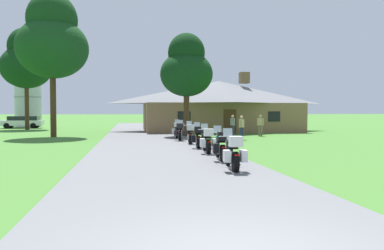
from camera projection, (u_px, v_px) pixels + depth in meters
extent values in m
plane|color=#42752D|center=(151.00, 142.00, 24.53)|extent=(500.00, 500.00, 0.00)
cube|color=slate|center=(153.00, 144.00, 22.55)|extent=(6.40, 80.00, 0.06)
cylinder|color=black|center=(228.00, 156.00, 13.17)|extent=(0.17, 0.65, 0.64)
cylinder|color=black|center=(235.00, 162.00, 11.74)|extent=(0.21, 0.65, 0.64)
cube|color=silver|center=(232.00, 157.00, 12.43)|extent=(0.31, 0.58, 0.30)
ellipsoid|color=black|center=(230.00, 143.00, 12.68)|extent=(0.35, 0.55, 0.26)
cube|color=black|center=(233.00, 147.00, 12.22)|extent=(0.33, 0.54, 0.10)
cylinder|color=silver|center=(228.00, 136.00, 13.11)|extent=(0.66, 0.09, 0.03)
cylinder|color=silver|center=(228.00, 146.00, 13.16)|extent=(0.08, 0.24, 0.73)
cube|color=#B2BCC6|center=(228.00, 132.00, 13.20)|extent=(0.33, 0.14, 0.27)
sphere|color=silver|center=(228.00, 140.00, 13.12)|extent=(0.11, 0.11, 0.11)
cube|color=silver|center=(236.00, 141.00, 11.67)|extent=(0.43, 0.40, 0.32)
cube|color=red|center=(237.00, 156.00, 11.51)|extent=(0.14, 0.04, 0.06)
cylinder|color=silver|center=(238.00, 164.00, 12.07)|extent=(0.12, 0.55, 0.07)
cube|color=silver|center=(227.00, 156.00, 11.76)|extent=(0.24, 0.42, 0.36)
cube|color=silver|center=(243.00, 156.00, 11.80)|extent=(0.24, 0.42, 0.36)
cylinder|color=black|center=(218.00, 149.00, 15.65)|extent=(0.17, 0.65, 0.64)
cylinder|color=black|center=(223.00, 153.00, 14.22)|extent=(0.21, 0.65, 0.64)
cube|color=silver|center=(220.00, 150.00, 14.91)|extent=(0.31, 0.58, 0.30)
ellipsoid|color=#195B33|center=(219.00, 138.00, 15.16)|extent=(0.35, 0.55, 0.26)
cube|color=black|center=(221.00, 141.00, 14.70)|extent=(0.33, 0.54, 0.10)
cylinder|color=silver|center=(218.00, 132.00, 15.59)|extent=(0.66, 0.09, 0.03)
cylinder|color=silver|center=(218.00, 141.00, 15.64)|extent=(0.08, 0.24, 0.73)
cube|color=#B2BCC6|center=(217.00, 129.00, 15.68)|extent=(0.33, 0.14, 0.27)
sphere|color=silver|center=(218.00, 136.00, 15.59)|extent=(0.11, 0.11, 0.11)
cube|color=black|center=(223.00, 136.00, 14.14)|extent=(0.43, 0.40, 0.32)
cube|color=red|center=(224.00, 148.00, 13.99)|extent=(0.14, 0.04, 0.06)
cylinder|color=silver|center=(225.00, 155.00, 14.55)|extent=(0.12, 0.55, 0.07)
cube|color=black|center=(216.00, 148.00, 14.24)|extent=(0.24, 0.42, 0.36)
cube|color=black|center=(229.00, 148.00, 14.28)|extent=(0.24, 0.42, 0.36)
cylinder|color=black|center=(205.00, 144.00, 18.21)|extent=(0.16, 0.65, 0.64)
cylinder|color=black|center=(209.00, 147.00, 16.78)|extent=(0.20, 0.65, 0.64)
cube|color=silver|center=(207.00, 144.00, 17.47)|extent=(0.30, 0.58, 0.30)
ellipsoid|color=black|center=(206.00, 134.00, 17.72)|extent=(0.34, 0.54, 0.26)
cube|color=black|center=(207.00, 137.00, 17.26)|extent=(0.32, 0.54, 0.10)
cylinder|color=silver|center=(205.00, 129.00, 18.15)|extent=(0.66, 0.08, 0.03)
cylinder|color=silver|center=(205.00, 137.00, 18.20)|extent=(0.08, 0.24, 0.73)
cube|color=#B2BCC6|center=(204.00, 126.00, 18.24)|extent=(0.33, 0.13, 0.27)
sphere|color=silver|center=(205.00, 132.00, 18.15)|extent=(0.11, 0.11, 0.11)
cube|color=silver|center=(209.00, 132.00, 16.71)|extent=(0.43, 0.39, 0.32)
cube|color=red|center=(209.00, 142.00, 16.55)|extent=(0.14, 0.04, 0.06)
cylinder|color=silver|center=(211.00, 148.00, 17.11)|extent=(0.11, 0.55, 0.07)
cube|color=silver|center=(203.00, 143.00, 16.80)|extent=(0.23, 0.41, 0.36)
cube|color=silver|center=(214.00, 143.00, 16.84)|extent=(0.23, 0.41, 0.36)
cylinder|color=black|center=(197.00, 140.00, 20.69)|extent=(0.19, 0.65, 0.64)
cylinder|color=black|center=(199.00, 142.00, 19.25)|extent=(0.23, 0.65, 0.64)
cube|color=silver|center=(198.00, 140.00, 19.95)|extent=(0.33, 0.59, 0.30)
ellipsoid|color=#1E3899|center=(198.00, 131.00, 20.19)|extent=(0.36, 0.55, 0.26)
cube|color=black|center=(198.00, 133.00, 19.74)|extent=(0.34, 0.55, 0.10)
cylinder|color=silver|center=(197.00, 127.00, 20.63)|extent=(0.66, 0.11, 0.03)
cylinder|color=silver|center=(197.00, 134.00, 20.68)|extent=(0.09, 0.24, 0.73)
cube|color=#B2BCC6|center=(197.00, 125.00, 20.72)|extent=(0.33, 0.15, 0.27)
sphere|color=silver|center=(197.00, 130.00, 20.63)|extent=(0.11, 0.11, 0.11)
cube|color=black|center=(199.00, 130.00, 19.18)|extent=(0.44, 0.41, 0.32)
cube|color=red|center=(199.00, 138.00, 19.03)|extent=(0.14, 0.05, 0.06)
cylinder|color=silver|center=(201.00, 144.00, 19.58)|extent=(0.14, 0.55, 0.07)
cube|color=black|center=(193.00, 139.00, 19.29)|extent=(0.25, 0.42, 0.36)
cube|color=black|center=(204.00, 139.00, 19.31)|extent=(0.25, 0.42, 0.36)
cylinder|color=black|center=(189.00, 137.00, 23.34)|extent=(0.18, 0.65, 0.64)
cylinder|color=black|center=(190.00, 139.00, 21.90)|extent=(0.22, 0.65, 0.64)
cube|color=silver|center=(190.00, 137.00, 22.60)|extent=(0.32, 0.58, 0.30)
ellipsoid|color=maroon|center=(190.00, 129.00, 22.84)|extent=(0.35, 0.55, 0.26)
cube|color=black|center=(190.00, 131.00, 22.39)|extent=(0.33, 0.55, 0.10)
cylinder|color=silver|center=(189.00, 126.00, 23.27)|extent=(0.66, 0.10, 0.03)
cylinder|color=silver|center=(189.00, 131.00, 23.33)|extent=(0.08, 0.24, 0.73)
cube|color=#B2BCC6|center=(189.00, 123.00, 23.37)|extent=(0.33, 0.14, 0.27)
sphere|color=silver|center=(189.00, 128.00, 23.28)|extent=(0.11, 0.11, 0.11)
cube|color=#B7B7BC|center=(190.00, 127.00, 21.83)|extent=(0.44, 0.40, 0.32)
cube|color=red|center=(191.00, 135.00, 21.68)|extent=(0.14, 0.04, 0.06)
cylinder|color=silver|center=(192.00, 140.00, 22.23)|extent=(0.13, 0.55, 0.07)
cylinder|color=black|center=(181.00, 134.00, 25.85)|extent=(0.22, 0.65, 0.64)
cylinder|color=black|center=(180.00, 136.00, 24.41)|extent=(0.26, 0.66, 0.64)
cube|color=silver|center=(180.00, 134.00, 25.10)|extent=(0.35, 0.60, 0.30)
ellipsoid|color=orange|center=(180.00, 127.00, 25.35)|extent=(0.38, 0.56, 0.26)
cube|color=black|center=(180.00, 129.00, 24.89)|extent=(0.36, 0.56, 0.10)
cylinder|color=silver|center=(181.00, 124.00, 25.78)|extent=(0.66, 0.14, 0.03)
cylinder|color=silver|center=(181.00, 129.00, 25.83)|extent=(0.10, 0.24, 0.73)
cube|color=#B2BCC6|center=(181.00, 122.00, 25.88)|extent=(0.33, 0.16, 0.27)
sphere|color=silver|center=(181.00, 126.00, 25.79)|extent=(0.11, 0.11, 0.11)
cube|color=black|center=(180.00, 126.00, 24.33)|extent=(0.45, 0.42, 0.32)
cube|color=red|center=(180.00, 132.00, 24.18)|extent=(0.14, 0.05, 0.06)
cylinder|color=silver|center=(182.00, 137.00, 24.73)|extent=(0.16, 0.55, 0.07)
cube|color=black|center=(176.00, 133.00, 24.45)|extent=(0.26, 0.43, 0.36)
cube|color=black|center=(184.00, 133.00, 24.45)|extent=(0.26, 0.43, 0.36)
cylinder|color=black|center=(177.00, 133.00, 28.19)|extent=(0.19, 0.65, 0.64)
cylinder|color=black|center=(177.00, 134.00, 26.75)|extent=(0.23, 0.65, 0.64)
cube|color=silver|center=(177.00, 132.00, 27.45)|extent=(0.33, 0.59, 0.30)
ellipsoid|color=silver|center=(177.00, 126.00, 27.69)|extent=(0.36, 0.55, 0.26)
cube|color=black|center=(177.00, 127.00, 27.23)|extent=(0.34, 0.55, 0.10)
cylinder|color=silver|center=(177.00, 123.00, 28.12)|extent=(0.66, 0.12, 0.03)
cylinder|color=silver|center=(177.00, 128.00, 28.17)|extent=(0.09, 0.24, 0.73)
cube|color=#B2BCC6|center=(177.00, 121.00, 28.22)|extent=(0.33, 0.15, 0.27)
sphere|color=silver|center=(177.00, 125.00, 28.13)|extent=(0.11, 0.11, 0.11)
cube|color=silver|center=(177.00, 125.00, 26.68)|extent=(0.44, 0.41, 0.32)
cube|color=red|center=(177.00, 131.00, 26.52)|extent=(0.14, 0.05, 0.06)
cylinder|color=silver|center=(179.00, 135.00, 27.08)|extent=(0.14, 0.55, 0.07)
cube|color=silver|center=(173.00, 131.00, 26.78)|extent=(0.25, 0.42, 0.36)
cube|color=silver|center=(181.00, 131.00, 26.80)|extent=(0.25, 0.42, 0.36)
cube|color=brown|center=(219.00, 117.00, 37.46)|extent=(14.47, 8.61, 2.71)
pyramid|color=slate|center=(219.00, 92.00, 37.38)|extent=(15.34, 9.13, 2.22)
cube|color=brown|center=(244.00, 78.00, 37.75)|extent=(0.90, 0.90, 1.10)
cube|color=#472D19|center=(230.00, 122.00, 33.20)|extent=(1.10, 0.08, 2.10)
cube|color=black|center=(184.00, 117.00, 32.53)|extent=(1.10, 0.06, 0.90)
cube|color=black|center=(274.00, 117.00, 33.84)|extent=(1.10, 0.06, 0.90)
cylinder|color=#75664C|center=(259.00, 131.00, 29.85)|extent=(0.14, 0.14, 0.86)
cylinder|color=#75664C|center=(261.00, 131.00, 29.78)|extent=(0.14, 0.14, 0.86)
cube|color=tan|center=(260.00, 122.00, 29.79)|extent=(0.42, 0.38, 0.56)
cylinder|color=tan|center=(258.00, 122.00, 29.88)|extent=(0.09, 0.09, 0.58)
cylinder|color=tan|center=(263.00, 122.00, 29.70)|extent=(0.09, 0.09, 0.58)
sphere|color=tan|center=(260.00, 116.00, 29.77)|extent=(0.21, 0.21, 0.21)
cylinder|color=#B2AD99|center=(260.00, 115.00, 29.77)|extent=(0.22, 0.22, 0.05)
cylinder|color=navy|center=(233.00, 131.00, 29.88)|extent=(0.14, 0.14, 0.86)
cylinder|color=navy|center=(232.00, 131.00, 30.04)|extent=(0.14, 0.14, 0.86)
cube|color=gray|center=(233.00, 122.00, 29.93)|extent=(0.30, 0.40, 0.56)
cylinder|color=gray|center=(234.00, 122.00, 29.72)|extent=(0.09, 0.09, 0.58)
cylinder|color=gray|center=(231.00, 122.00, 30.15)|extent=(0.09, 0.09, 0.58)
sphere|color=tan|center=(233.00, 116.00, 29.92)|extent=(0.21, 0.21, 0.21)
cylinder|color=navy|center=(242.00, 134.00, 26.03)|extent=(0.14, 0.14, 0.86)
cylinder|color=navy|center=(241.00, 134.00, 25.89)|extent=(0.14, 0.14, 0.86)
cube|color=tan|center=(242.00, 123.00, 25.93)|extent=(0.41, 0.41, 0.56)
cylinder|color=tan|center=(243.00, 123.00, 26.11)|extent=(0.09, 0.09, 0.58)
cylinder|color=tan|center=(240.00, 124.00, 25.75)|extent=(0.09, 0.09, 0.58)
sphere|color=tan|center=(242.00, 117.00, 25.92)|extent=(0.21, 0.21, 0.21)
cylinder|color=#422D19|center=(186.00, 113.00, 29.25)|extent=(0.44, 0.44, 3.70)
ellipsoid|color=#0F3314|center=(186.00, 74.00, 29.14)|extent=(4.04, 4.04, 3.43)
ellipsoid|color=black|center=(186.00, 53.00, 29.08)|extent=(2.83, 2.83, 3.03)
cylinder|color=#422D19|center=(27.00, 105.00, 40.83)|extent=(0.44, 0.44, 5.23)
ellipsoid|color=#0F3314|center=(26.00, 67.00, 40.68)|extent=(5.38, 5.38, 4.57)
ellipsoid|color=black|center=(26.00, 47.00, 40.61)|extent=(3.76, 3.76, 4.03)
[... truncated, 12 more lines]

